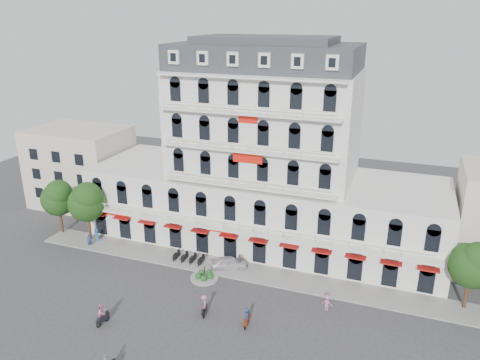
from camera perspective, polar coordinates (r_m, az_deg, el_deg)
name	(u,v)px	position (r m, az deg, el deg)	size (l,w,h in m)	color
ground	(207,315)	(48.43, -4.02, -16.05)	(120.00, 120.00, 0.00)	#38383A
sidewalk	(239,270)	(55.36, -0.15, -10.92)	(53.00, 4.00, 0.16)	gray
main_building	(264,167)	(59.09, 2.88, 1.61)	(45.00, 15.00, 25.80)	silver
flank_building_west	(81,167)	(75.96, -18.81, 1.54)	(14.00, 10.00, 12.00)	beige
traffic_island	(205,277)	(53.89, -4.34, -11.68)	(3.20, 3.20, 1.60)	gray
parked_scooter_row	(189,262)	(57.47, -6.26, -9.90)	(4.40, 1.80, 1.10)	black
tree_west_outer	(58,197)	(66.50, -21.30, -1.89)	(4.50, 4.48, 7.76)	#382314
tree_west_inner	(87,200)	(62.93, -18.19, -2.38)	(4.76, 4.76, 8.25)	#382314
tree_east_inner	(473,263)	(51.65, 26.50, -9.06)	(4.40, 4.37, 7.57)	#382314
parked_car	(229,263)	(55.50, -1.31, -10.05)	(1.74, 4.33, 1.47)	silver
rider_southwest	(102,314)	(48.28, -16.46, -15.36)	(0.80, 1.70, 2.26)	black
rider_east	(247,317)	(46.38, 0.80, -16.41)	(0.53, 1.70, 1.93)	maroon
rider_center	(204,304)	(47.80, -4.38, -14.89)	(0.92, 1.67, 2.22)	black
pedestrian_left	(97,235)	(64.26, -17.06, -6.45)	(0.89, 0.58, 1.83)	#2B5E83
pedestrian_mid	(240,261)	(55.36, -0.04, -9.90)	(1.09, 0.45, 1.86)	#53545A
pedestrian_right	(327,303)	(49.14, 10.56, -14.53)	(1.15, 0.66, 1.78)	#BB639D
pedestrian_far	(90,241)	(63.23, -17.87, -7.04)	(0.62, 0.41, 1.71)	navy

